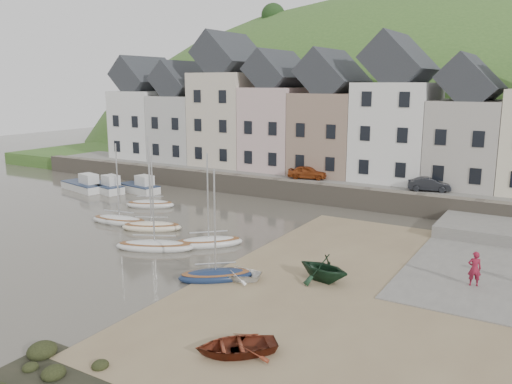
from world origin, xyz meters
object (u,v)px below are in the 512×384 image
Objects in this scene: person_red at (475,269)px; car_right at (429,184)px; rowboat_white at (233,273)px; car_left at (307,172)px; sailboat_0 at (150,204)px; rowboat_red at (236,346)px; rowboat_green at (324,267)px.

car_right is at bearing -88.33° from person_red.
car_left is (-5.90, 21.78, 1.85)m from rowboat_white.
car_left is at bearing 49.66° from sailboat_0.
person_red is 23.83m from car_left.
car_right is (11.21, 0.00, -0.05)m from car_left.
rowboat_green is at bearing 139.35° from rowboat_red.
sailboat_0 reaches higher than car_right.
rowboat_white is (15.45, -10.55, 0.11)m from sailboat_0.
sailboat_0 is 21.53m from rowboat_green.
rowboat_green is at bearing -22.97° from sailboat_0.
rowboat_white is at bearing 6.74° from person_red.
rowboat_green is at bearing -164.32° from car_left.
rowboat_red is 30.39m from car_left.
sailboat_0 is 1.97× the size of rowboat_red.
sailboat_0 is 1.74× the size of car_left.
person_red is 0.54× the size of car_right.
rowboat_white is at bearing -176.77° from car_left.
car_left reaches higher than rowboat_green.
person_red is at bearing 126.31° from rowboat_green.
sailboat_0 reaches higher than person_red.
person_red is at bearing 100.22° from rowboat_white.
rowboat_red is (4.52, -6.70, 0.02)m from rowboat_white.
sailboat_0 is 2.14× the size of rowboat_green.
rowboat_red is at bearing 41.72° from person_red.
rowboat_red is (0.15, -8.85, -0.45)m from rowboat_green.
car_right is (-6.09, 16.35, 1.12)m from person_red.
sailboat_0 is 14.87m from car_left.
rowboat_white is 0.83× the size of car_left.
sailboat_0 is at bearing 102.40° from car_right.
rowboat_red is 28.55m from car_right.
rowboat_green is at bearing 100.94° from rowboat_white.
rowboat_green is 22.20m from car_left.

